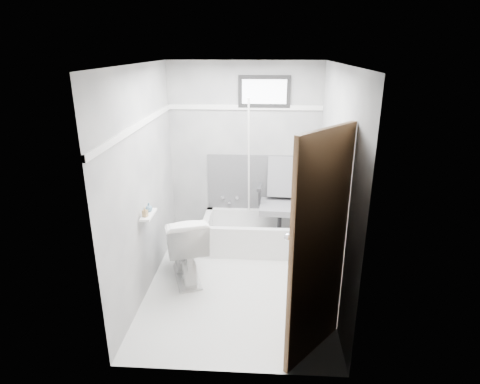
# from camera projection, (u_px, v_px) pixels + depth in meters

# --- Properties ---
(floor) EXTENTS (2.60, 2.60, 0.00)m
(floor) POSITION_uv_depth(u_px,v_px,m) (238.00, 285.00, 4.57)
(floor) COLOR white
(floor) RESTS_ON ground
(ceiling) EXTENTS (2.60, 2.60, 0.00)m
(ceiling) POSITION_uv_depth(u_px,v_px,m) (238.00, 64.00, 3.75)
(ceiling) COLOR silver
(ceiling) RESTS_ON floor
(wall_back) EXTENTS (2.00, 0.02, 2.40)m
(wall_back) POSITION_uv_depth(u_px,v_px,m) (244.00, 154.00, 5.37)
(wall_back) COLOR slate
(wall_back) RESTS_ON floor
(wall_front) EXTENTS (2.00, 0.02, 2.40)m
(wall_front) POSITION_uv_depth(u_px,v_px,m) (226.00, 243.00, 2.94)
(wall_front) COLOR slate
(wall_front) RESTS_ON floor
(wall_left) EXTENTS (0.02, 2.60, 2.40)m
(wall_left) POSITION_uv_depth(u_px,v_px,m) (143.00, 183.00, 4.21)
(wall_left) COLOR slate
(wall_left) RESTS_ON floor
(wall_right) EXTENTS (0.02, 2.60, 2.40)m
(wall_right) POSITION_uv_depth(u_px,v_px,m) (335.00, 187.00, 4.10)
(wall_right) COLOR slate
(wall_right) RESTS_ON floor
(bathtub) EXTENTS (1.50, 0.70, 0.42)m
(bathtub) POSITION_uv_depth(u_px,v_px,m) (260.00, 233.00, 5.35)
(bathtub) COLOR silver
(bathtub) RESTS_ON floor
(office_chair) EXTENTS (0.65, 0.65, 1.07)m
(office_chair) POSITION_uv_depth(u_px,v_px,m) (280.00, 201.00, 5.22)
(office_chair) COLOR #5E5F63
(office_chair) RESTS_ON bathtub
(toilet) EXTENTS (0.71, 0.93, 0.81)m
(toilet) POSITION_uv_depth(u_px,v_px,m) (185.00, 246.00, 4.59)
(toilet) COLOR white
(toilet) RESTS_ON floor
(door) EXTENTS (0.78, 0.78, 2.00)m
(door) POSITION_uv_depth(u_px,v_px,m) (358.00, 270.00, 2.97)
(door) COLOR brown
(door) RESTS_ON floor
(window) EXTENTS (0.66, 0.04, 0.40)m
(window) POSITION_uv_depth(u_px,v_px,m) (264.00, 92.00, 5.07)
(window) COLOR black
(window) RESTS_ON wall_back
(backerboard) EXTENTS (1.50, 0.02, 0.78)m
(backerboard) POSITION_uv_depth(u_px,v_px,m) (262.00, 183.00, 5.49)
(backerboard) COLOR #4C4C4F
(backerboard) RESTS_ON wall_back
(trim_back) EXTENTS (2.00, 0.02, 0.06)m
(trim_back) POSITION_uv_depth(u_px,v_px,m) (245.00, 107.00, 5.15)
(trim_back) COLOR white
(trim_back) RESTS_ON wall_back
(trim_left) EXTENTS (0.02, 2.60, 0.06)m
(trim_left) POSITION_uv_depth(u_px,v_px,m) (139.00, 125.00, 4.00)
(trim_left) COLOR white
(trim_left) RESTS_ON wall_left
(pole) EXTENTS (0.02, 0.49, 1.90)m
(pole) POSITION_uv_depth(u_px,v_px,m) (249.00, 170.00, 5.20)
(pole) COLOR white
(pole) RESTS_ON bathtub
(shelf) EXTENTS (0.10, 0.32, 0.02)m
(shelf) POSITION_uv_depth(u_px,v_px,m) (149.00, 215.00, 4.19)
(shelf) COLOR white
(shelf) RESTS_ON wall_left
(soap_bottle_a) EXTENTS (0.06, 0.06, 0.10)m
(soap_bottle_a) POSITION_uv_depth(u_px,v_px,m) (145.00, 212.00, 4.10)
(soap_bottle_a) COLOR #A28251
(soap_bottle_a) RESTS_ON shelf
(soap_bottle_b) EXTENTS (0.10, 0.10, 0.10)m
(soap_bottle_b) POSITION_uv_depth(u_px,v_px,m) (149.00, 207.00, 4.23)
(soap_bottle_b) COLOR slate
(soap_bottle_b) RESTS_ON shelf
(faucet) EXTENTS (0.26, 0.10, 0.16)m
(faucet) POSITION_uv_depth(u_px,v_px,m) (230.00, 200.00, 5.58)
(faucet) COLOR silver
(faucet) RESTS_ON wall_back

